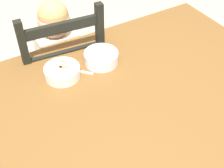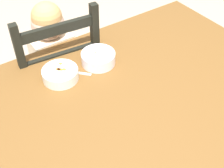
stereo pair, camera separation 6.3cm
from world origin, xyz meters
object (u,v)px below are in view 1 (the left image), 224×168
at_px(dining_chair, 63,80).
at_px(spoon, 74,70).
at_px(child_figure, 61,57).
at_px(bowl_of_peas, 101,57).
at_px(dining_table, 130,116).
at_px(bowl_of_carrots, 62,72).

relative_size(dining_chair, spoon, 8.70).
xyz_separation_m(child_figure, bowl_of_peas, (0.10, -0.29, 0.15)).
bearing_deg(child_figure, dining_table, -82.31).
distance_m(dining_chair, bowl_of_peas, 0.45).
bearing_deg(dining_chair, bowl_of_carrots, -107.62).
distance_m(bowl_of_carrots, spoon, 0.06).
height_order(dining_chair, child_figure, dining_chair).
distance_m(dining_table, spoon, 0.34).
relative_size(dining_table, dining_chair, 1.54).
distance_m(bowl_of_peas, spoon, 0.14).
bearing_deg(dining_table, bowl_of_peas, 85.90).
height_order(bowl_of_peas, bowl_of_carrots, bowl_of_peas).
distance_m(dining_chair, bowl_of_carrots, 0.45).
bearing_deg(bowl_of_carrots, dining_table, -58.53).
relative_size(bowl_of_carrots, spoon, 1.42).
xyz_separation_m(bowl_of_carrots, spoon, (0.06, 0.01, -0.02)).
xyz_separation_m(dining_chair, bowl_of_carrots, (-0.09, -0.30, 0.32)).
xyz_separation_m(child_figure, bowl_of_carrots, (-0.10, -0.29, 0.15)).
height_order(dining_table, spoon, spoon).
relative_size(dining_table, bowl_of_peas, 9.48).
distance_m(dining_chair, spoon, 0.41).
bearing_deg(bowl_of_peas, child_figure, 108.83).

